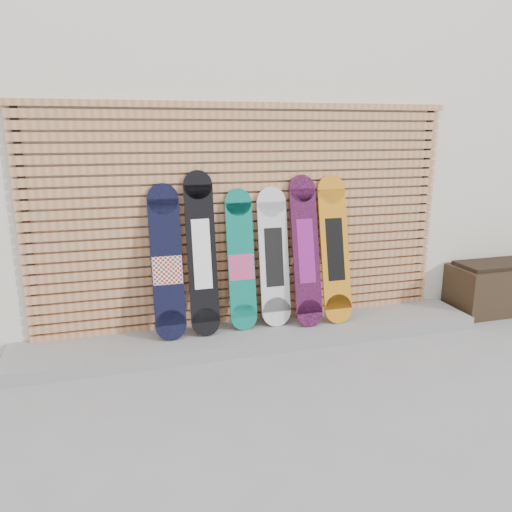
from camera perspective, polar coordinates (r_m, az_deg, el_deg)
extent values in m
plane|color=gray|center=(4.50, 4.25, -12.73)|extent=(80.00, 80.00, 0.00)
cube|color=silver|center=(7.51, -1.34, 12.40)|extent=(12.00, 5.00, 3.60)
cube|color=gray|center=(5.02, -0.09, -8.99)|extent=(4.60, 0.70, 0.12)
cube|color=#B8774C|center=(5.25, -0.98, -7.01)|extent=(4.20, 0.05, 0.08)
cube|color=#B8774C|center=(5.21, -0.98, -6.02)|extent=(4.20, 0.05, 0.08)
cube|color=#B8774C|center=(5.18, -0.99, -5.01)|extent=(4.20, 0.05, 0.07)
cube|color=#B8774C|center=(5.15, -0.99, -3.99)|extent=(4.20, 0.05, 0.07)
cube|color=#B8774C|center=(5.12, -1.00, -2.96)|extent=(4.20, 0.05, 0.07)
cube|color=#B8774C|center=(5.09, -1.00, -1.92)|extent=(4.20, 0.05, 0.07)
cube|color=#B8774C|center=(5.07, -1.01, -0.87)|extent=(4.20, 0.05, 0.07)
cube|color=#B8774C|center=(5.04, -1.01, 0.20)|extent=(4.20, 0.05, 0.07)
cube|color=#B8774C|center=(5.02, -1.02, 1.27)|extent=(4.20, 0.05, 0.07)
cube|color=#B8774C|center=(5.00, -1.02, 2.36)|extent=(4.20, 0.05, 0.08)
cube|color=#B8774C|center=(4.98, -1.03, 3.45)|extent=(4.20, 0.05, 0.08)
cube|color=#B8774C|center=(4.96, -1.03, 4.55)|extent=(4.20, 0.05, 0.08)
cube|color=#B8774C|center=(4.95, -1.04, 5.66)|extent=(4.20, 0.05, 0.08)
cube|color=#B8774C|center=(4.93, -1.04, 6.77)|extent=(4.20, 0.05, 0.08)
cube|color=#B8774C|center=(4.92, -1.05, 7.89)|extent=(4.20, 0.05, 0.08)
cube|color=#B8774C|center=(4.91, -1.05, 9.01)|extent=(4.20, 0.05, 0.08)
cube|color=#B8774C|center=(4.90, -1.06, 10.14)|extent=(4.20, 0.05, 0.08)
cube|color=#B8774C|center=(4.90, -1.06, 11.27)|extent=(4.20, 0.05, 0.08)
cube|color=#B8774C|center=(4.89, -1.07, 12.41)|extent=(4.20, 0.05, 0.08)
cube|color=#B8774C|center=(4.89, -1.07, 13.54)|extent=(4.20, 0.05, 0.08)
cube|color=#B8774C|center=(4.89, -1.08, 14.68)|extent=(4.20, 0.05, 0.08)
cube|color=#B8774C|center=(4.89, -1.08, 15.81)|extent=(4.20, 0.05, 0.08)
cube|color=black|center=(4.89, -24.61, 2.06)|extent=(0.06, 0.04, 2.23)
cube|color=black|center=(5.85, 18.41, 4.44)|extent=(0.06, 0.04, 2.23)
cube|color=#B8774C|center=(4.90, -1.09, 16.86)|extent=(4.26, 0.07, 0.06)
cube|color=black|center=(6.45, 26.55, -3.24)|extent=(1.29, 0.54, 0.54)
cube|color=black|center=(6.38, 26.84, -0.74)|extent=(1.19, 0.43, 0.04)
cube|color=black|center=(4.71, -10.15, -0.73)|extent=(0.29, 0.27, 1.16)
cylinder|color=black|center=(4.78, -9.69, -7.81)|extent=(0.29, 0.08, 0.29)
cylinder|color=black|center=(4.72, -10.62, 6.44)|extent=(0.29, 0.08, 0.29)
cube|color=silver|center=(4.72, -10.09, -1.62)|extent=(0.28, 0.08, 0.26)
cube|color=black|center=(4.75, -6.22, 0.22)|extent=(0.28, 0.26, 1.29)
cylinder|color=black|center=(4.83, -5.76, -7.52)|extent=(0.28, 0.07, 0.28)
cylinder|color=black|center=(4.75, -6.69, 8.09)|extent=(0.28, 0.07, 0.28)
cube|color=white|center=(4.75, -6.22, 0.22)|extent=(0.17, 0.15, 0.66)
cube|color=#0B6E5E|center=(4.87, -1.73, -0.46)|extent=(0.27, 0.22, 1.11)
cylinder|color=#0B6E5E|center=(4.95, -1.38, -6.97)|extent=(0.27, 0.07, 0.27)
cylinder|color=#0B6E5E|center=(4.86, -2.08, 6.17)|extent=(0.27, 0.07, 0.27)
cube|color=#DC4D86|center=(4.87, -1.68, -1.27)|extent=(0.25, 0.07, 0.25)
cube|color=silver|center=(4.96, 2.05, -0.14)|extent=(0.30, 0.21, 1.09)
cylinder|color=silver|center=(5.04, 2.34, -6.38)|extent=(0.30, 0.07, 0.30)
cylinder|color=silver|center=(4.95, 1.75, 6.21)|extent=(0.30, 0.07, 0.30)
cube|color=black|center=(4.96, 2.05, -0.14)|extent=(0.19, 0.13, 0.58)
cube|color=black|center=(5.01, 5.71, 0.57)|extent=(0.28, 0.31, 1.22)
cylinder|color=black|center=(5.06, 6.15, -6.52)|extent=(0.28, 0.09, 0.27)
cylinder|color=black|center=(5.03, 5.26, 7.69)|extent=(0.28, 0.09, 0.27)
cube|color=#8A1B7B|center=(5.01, 5.71, 0.57)|extent=(0.17, 0.17, 0.63)
cube|color=orange|center=(5.13, 8.99, 0.75)|extent=(0.30, 0.30, 1.19)
cylinder|color=orange|center=(5.18, 9.39, -5.97)|extent=(0.30, 0.09, 0.30)
cylinder|color=orange|center=(5.16, 8.58, 7.50)|extent=(0.30, 0.09, 0.30)
cube|color=black|center=(5.13, 8.99, 0.75)|extent=(0.19, 0.17, 0.63)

